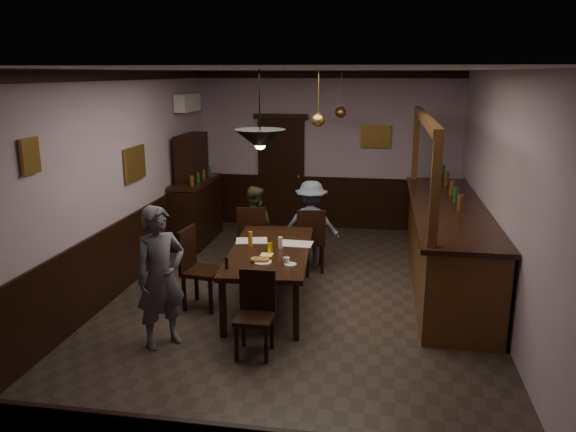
% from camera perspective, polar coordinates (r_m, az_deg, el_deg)
% --- Properties ---
extents(room, '(5.01, 8.01, 3.01)m').
position_cam_1_polar(room, '(6.94, 0.78, 2.18)').
color(room, '#2D2621').
rests_on(room, ground).
extents(dining_table, '(1.16, 2.27, 0.75)m').
position_cam_1_polar(dining_table, '(7.28, -1.82, -3.87)').
color(dining_table, black).
rests_on(dining_table, ground).
extents(chair_far_left, '(0.51, 0.51, 1.02)m').
position_cam_1_polar(chair_far_left, '(8.58, -3.69, -1.95)').
color(chair_far_left, black).
rests_on(chair_far_left, ground).
extents(chair_far_right, '(0.50, 0.50, 0.99)m').
position_cam_1_polar(chair_far_right, '(8.49, 2.32, -2.20)').
color(chair_far_right, black).
rests_on(chair_far_right, ground).
extents(chair_near, '(0.40, 0.40, 0.91)m').
position_cam_1_polar(chair_near, '(6.12, -3.30, -9.41)').
color(chair_near, black).
rests_on(chair_near, ground).
extents(chair_side, '(0.50, 0.50, 1.05)m').
position_cam_1_polar(chair_side, '(7.32, -9.30, -4.88)').
color(chair_side, black).
rests_on(chair_side, ground).
extents(person_standing, '(0.67, 0.69, 1.59)m').
position_cam_1_polar(person_standing, '(6.31, -12.81, -6.07)').
color(person_standing, '#50515B').
rests_on(person_standing, ground).
extents(person_seated_left, '(0.70, 0.60, 1.26)m').
position_cam_1_polar(person_seated_left, '(8.83, -3.48, -0.97)').
color(person_seated_left, '#434328').
rests_on(person_seated_left, ground).
extents(person_seated_right, '(0.88, 0.51, 1.36)m').
position_cam_1_polar(person_seated_right, '(8.73, 2.37, -0.81)').
color(person_seated_right, slate).
rests_on(person_seated_right, ground).
extents(newspaper_left, '(0.47, 0.38, 0.01)m').
position_cam_1_polar(newspaper_left, '(7.62, -3.72, -2.51)').
color(newspaper_left, silver).
rests_on(newspaper_left, dining_table).
extents(newspaper_right, '(0.43, 0.31, 0.01)m').
position_cam_1_polar(newspaper_right, '(7.47, 0.87, -2.83)').
color(newspaper_right, silver).
rests_on(newspaper_right, dining_table).
extents(napkin, '(0.16, 0.16, 0.00)m').
position_cam_1_polar(napkin, '(7.04, -2.18, -3.94)').
color(napkin, '#FFE45D').
rests_on(napkin, dining_table).
extents(saucer, '(0.15, 0.15, 0.01)m').
position_cam_1_polar(saucer, '(6.68, 0.22, -4.93)').
color(saucer, white).
rests_on(saucer, dining_table).
extents(coffee_cup, '(0.09, 0.09, 0.07)m').
position_cam_1_polar(coffee_cup, '(6.68, -0.16, -4.52)').
color(coffee_cup, white).
rests_on(coffee_cup, saucer).
extents(pastry_plate, '(0.22, 0.22, 0.01)m').
position_cam_1_polar(pastry_plate, '(6.76, -2.60, -4.69)').
color(pastry_plate, white).
rests_on(pastry_plate, dining_table).
extents(pastry_ring_a, '(0.13, 0.13, 0.04)m').
position_cam_1_polar(pastry_ring_a, '(6.77, -3.30, -4.41)').
color(pastry_ring_a, '#C68C47').
rests_on(pastry_ring_a, pastry_plate).
extents(pastry_ring_b, '(0.13, 0.13, 0.04)m').
position_cam_1_polar(pastry_ring_b, '(6.76, -2.46, -4.43)').
color(pastry_ring_b, '#C68C47').
rests_on(pastry_ring_b, pastry_plate).
extents(soda_can, '(0.07, 0.07, 0.12)m').
position_cam_1_polar(soda_can, '(7.13, -1.85, -3.21)').
color(soda_can, yellow).
rests_on(soda_can, dining_table).
extents(beer_glass, '(0.06, 0.06, 0.20)m').
position_cam_1_polar(beer_glass, '(7.36, -3.86, -2.35)').
color(beer_glass, '#BF721E').
rests_on(beer_glass, dining_table).
extents(water_glass, '(0.06, 0.06, 0.15)m').
position_cam_1_polar(water_glass, '(7.28, -0.79, -2.72)').
color(water_glass, silver).
rests_on(water_glass, dining_table).
extents(pepper_mill, '(0.04, 0.04, 0.14)m').
position_cam_1_polar(pepper_mill, '(6.56, -6.27, -4.78)').
color(pepper_mill, black).
rests_on(pepper_mill, dining_table).
extents(sideboard, '(0.52, 1.46, 1.93)m').
position_cam_1_polar(sideboard, '(10.11, -9.38, 1.68)').
color(sideboard, black).
rests_on(sideboard, ground).
extents(bar_counter, '(1.00, 4.29, 2.41)m').
position_cam_1_polar(bar_counter, '(8.34, 15.79, -2.59)').
color(bar_counter, '#4E2B14').
rests_on(bar_counter, ground).
extents(door_back, '(0.90, 0.06, 2.10)m').
position_cam_1_polar(door_back, '(10.99, -0.70, 4.36)').
color(door_back, black).
rests_on(door_back, ground).
extents(ac_unit, '(0.20, 0.85, 0.30)m').
position_cam_1_polar(ac_unit, '(10.20, -10.18, 11.28)').
color(ac_unit, white).
rests_on(ac_unit, ground).
extents(picture_left_small, '(0.04, 0.28, 0.36)m').
position_cam_1_polar(picture_left_small, '(6.24, -24.74, 5.56)').
color(picture_left_small, olive).
rests_on(picture_left_small, ground).
extents(picture_left_large, '(0.04, 0.62, 0.48)m').
position_cam_1_polar(picture_left_large, '(8.37, -15.28, 5.19)').
color(picture_left_large, olive).
rests_on(picture_left_large, ground).
extents(picture_back, '(0.55, 0.04, 0.42)m').
position_cam_1_polar(picture_back, '(10.72, 8.90, 7.98)').
color(picture_back, olive).
rests_on(picture_back, ground).
extents(pendant_iron, '(0.56, 0.56, 0.85)m').
position_cam_1_polar(pendant_iron, '(6.16, -2.86, 7.76)').
color(pendant_iron, black).
rests_on(pendant_iron, ground).
extents(pendant_brass_mid, '(0.20, 0.20, 0.81)m').
position_cam_1_polar(pendant_brass_mid, '(8.22, 3.07, 9.71)').
color(pendant_brass_mid, '#BF8C3F').
rests_on(pendant_brass_mid, ground).
extents(pendant_brass_far, '(0.20, 0.20, 0.81)m').
position_cam_1_polar(pendant_brass_far, '(9.85, 5.38, 10.45)').
color(pendant_brass_far, '#BF8C3F').
rests_on(pendant_brass_far, ground).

